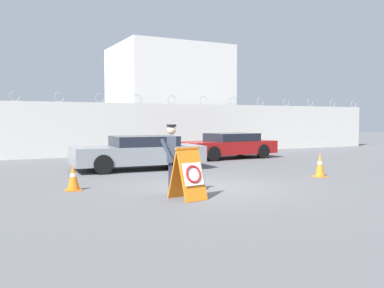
# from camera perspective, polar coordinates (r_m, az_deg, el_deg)

# --- Properties ---
(ground_plane) EXTENTS (90.00, 90.00, 0.00)m
(ground_plane) POSITION_cam_1_polar(r_m,az_deg,el_deg) (11.54, 2.58, -5.83)
(ground_plane) COLOR #5B5B5E
(perimeter_wall) EXTENTS (36.00, 0.30, 3.12)m
(perimeter_wall) POSITION_cam_1_polar(r_m,az_deg,el_deg) (21.79, -12.15, 1.94)
(perimeter_wall) COLOR silver
(perimeter_wall) RESTS_ON ground_plane
(building_block) EXTENTS (6.71, 5.89, 6.45)m
(building_block) POSITION_cam_1_polar(r_m,az_deg,el_deg) (27.82, -3.19, 6.17)
(building_block) COLOR silver
(building_block) RESTS_ON ground_plane
(barricade_sign) EXTENTS (0.74, 0.85, 1.20)m
(barricade_sign) POSITION_cam_1_polar(r_m,az_deg,el_deg) (9.79, -0.46, -3.94)
(barricade_sign) COLOR orange
(barricade_sign) RESTS_ON ground_plane
(security_guard) EXTENTS (0.55, 0.59, 1.71)m
(security_guard) POSITION_cam_1_polar(r_m,az_deg,el_deg) (10.24, -2.78, -1.65)
(security_guard) COLOR #232838
(security_guard) RESTS_ON ground_plane
(traffic_cone_near) EXTENTS (0.36, 0.36, 0.78)m
(traffic_cone_near) POSITION_cam_1_polar(r_m,az_deg,el_deg) (14.22, 16.69, -2.66)
(traffic_cone_near) COLOR orange
(traffic_cone_near) RESTS_ON ground_plane
(traffic_cone_mid) EXTENTS (0.37, 0.37, 0.69)m
(traffic_cone_mid) POSITION_cam_1_polar(r_m,az_deg,el_deg) (11.44, -15.55, -4.29)
(traffic_cone_mid) COLOR orange
(traffic_cone_mid) RESTS_ON ground_plane
(parked_car_rear_sedan) EXTENTS (4.79, 2.22, 1.22)m
(parked_car_rear_sedan) POSITION_cam_1_polar(r_m,az_deg,el_deg) (15.72, -7.10, -1.10)
(parked_car_rear_sedan) COLOR black
(parked_car_rear_sedan) RESTS_ON ground_plane
(parked_car_far_side) EXTENTS (4.63, 2.18, 1.18)m
(parked_car_far_side) POSITION_cam_1_polar(r_m,az_deg,el_deg) (20.17, 4.88, -0.18)
(parked_car_far_side) COLOR black
(parked_car_far_side) RESTS_ON ground_plane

